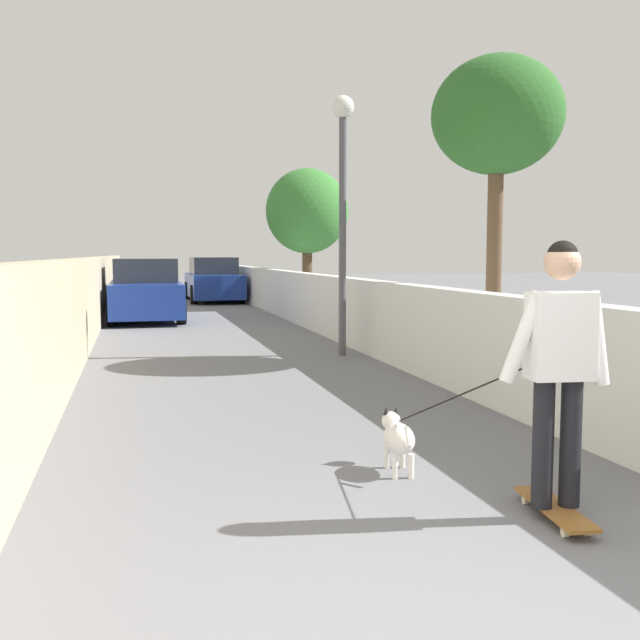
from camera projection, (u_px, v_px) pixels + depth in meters
ground_plane at (202, 327)px, 16.32m from camera, size 80.00×80.00×0.00m
wall_left at (87, 299)px, 13.73m from camera, size 48.00×0.30×1.58m
fence_right at (324, 304)px, 14.92m from camera, size 48.00×0.30×1.22m
tree_right_near at (307, 212)px, 21.79m from camera, size 2.52×2.52×4.25m
tree_right_mid at (497, 119)px, 10.68m from camera, size 1.97×1.97×4.60m
lamp_post at (343, 178)px, 11.44m from camera, size 0.36×0.36×4.16m
skateboard at (555, 509)px, 4.46m from camera, size 0.82×0.30×0.08m
person_skateboarder at (560, 353)px, 4.37m from camera, size 0.27×0.72×1.65m
dog at (398, 436)px, 5.42m from camera, size 1.48×0.75×1.06m
car_near at (146, 292)px, 17.87m from camera, size 4.15×1.80×1.54m
car_far at (213, 281)px, 25.10m from camera, size 4.37×1.80×1.54m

